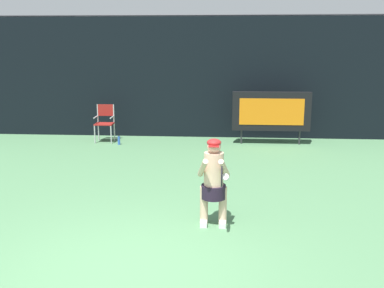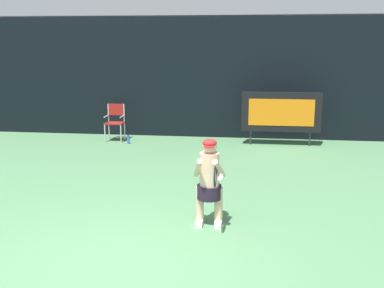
{
  "view_description": "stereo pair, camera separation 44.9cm",
  "coord_description": "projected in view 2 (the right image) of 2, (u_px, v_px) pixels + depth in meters",
  "views": [
    {
      "loc": [
        1.22,
        -5.29,
        2.88
      ],
      "look_at": [
        0.64,
        2.8,
        1.05
      ],
      "focal_mm": 42.59,
      "sensor_mm": 36.0,
      "label": 1
    },
    {
      "loc": [
        1.67,
        -5.25,
        2.88
      ],
      "look_at": [
        0.64,
        2.8,
        1.05
      ],
      "focal_mm": 42.59,
      "sensor_mm": 36.0,
      "label": 2
    }
  ],
  "objects": [
    {
      "name": "tennis_player",
      "position": [
        209.0,
        180.0,
        7.15
      ],
      "size": [
        0.53,
        0.6,
        1.41
      ],
      "color": "white",
      "rests_on": "ground"
    },
    {
      "name": "tennis_racket",
      "position": [
        215.0,
        176.0,
        6.61
      ],
      "size": [
        0.03,
        0.6,
        0.31
      ],
      "rotation": [
        0.0,
        0.0,
        0.16
      ],
      "color": "black"
    },
    {
      "name": "water_bottle",
      "position": [
        128.0,
        140.0,
        13.08
      ],
      "size": [
        0.07,
        0.07,
        0.27
      ],
      "color": "blue",
      "rests_on": "ground"
    },
    {
      "name": "scoreboard",
      "position": [
        281.0,
        112.0,
        12.74
      ],
      "size": [
        2.2,
        0.21,
        1.5
      ],
      "color": "black",
      "rests_on": "ground"
    },
    {
      "name": "umpire_chair",
      "position": [
        115.0,
        120.0,
        13.41
      ],
      "size": [
        0.52,
        0.44,
        1.08
      ],
      "color": "#B7B7BC",
      "rests_on": "ground"
    },
    {
      "name": "ground",
      "position": [
        112.0,
        276.0,
        5.74
      ],
      "size": [
        18.0,
        22.0,
        0.03
      ],
      "color": "#548759"
    },
    {
      "name": "backdrop_screen",
      "position": [
        195.0,
        78.0,
        13.74
      ],
      "size": [
        18.0,
        0.12,
        3.66
      ],
      "color": "black",
      "rests_on": "ground"
    }
  ]
}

